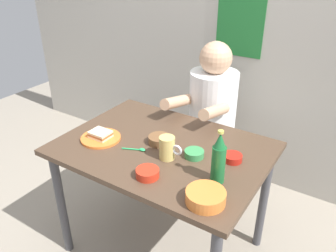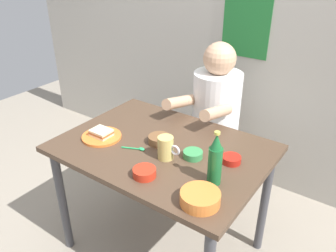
{
  "view_description": "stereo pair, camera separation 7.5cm",
  "coord_description": "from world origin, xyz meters",
  "px_view_note": "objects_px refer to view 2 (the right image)",
  "views": [
    {
      "loc": [
        0.87,
        -1.31,
        1.69
      ],
      "look_at": [
        0.0,
        0.05,
        0.84
      ],
      "focal_mm": 36.59,
      "sensor_mm": 36.0,
      "label": 1
    },
    {
      "loc": [
        0.93,
        -1.27,
        1.69
      ],
      "look_at": [
        0.0,
        0.05,
        0.84
      ],
      "focal_mm": 36.59,
      "sensor_mm": 36.0,
      "label": 2
    }
  ],
  "objects_px": {
    "person_seated": "(216,103)",
    "beer_mug": "(166,148)",
    "beer_bottle": "(215,160)",
    "plate_orange": "(102,137)",
    "sandwich": "(101,133)",
    "dip_bowl_green": "(193,154)",
    "dining_table": "(163,161)",
    "stool": "(213,155)"
  },
  "relations": [
    {
      "from": "plate_orange",
      "to": "beer_mug",
      "type": "distance_m",
      "value": 0.42
    },
    {
      "from": "sandwich",
      "to": "dip_bowl_green",
      "type": "height_order",
      "value": "sandwich"
    },
    {
      "from": "dining_table",
      "to": "plate_orange",
      "type": "bearing_deg",
      "value": -159.42
    },
    {
      "from": "plate_orange",
      "to": "beer_bottle",
      "type": "distance_m",
      "value": 0.72
    },
    {
      "from": "stool",
      "to": "dip_bowl_green",
      "type": "xyz_separation_m",
      "value": [
        0.2,
        -0.63,
        0.41
      ]
    },
    {
      "from": "plate_orange",
      "to": "sandwich",
      "type": "distance_m",
      "value": 0.02
    },
    {
      "from": "plate_orange",
      "to": "person_seated",
      "type": "bearing_deg",
      "value": 66.84
    },
    {
      "from": "person_seated",
      "to": "beer_bottle",
      "type": "distance_m",
      "value": 0.84
    },
    {
      "from": "person_seated",
      "to": "beer_bottle",
      "type": "xyz_separation_m",
      "value": [
        0.39,
        -0.74,
        0.09
      ]
    },
    {
      "from": "beer_bottle",
      "to": "dining_table",
      "type": "bearing_deg",
      "value": 162.02
    },
    {
      "from": "dining_table",
      "to": "plate_orange",
      "type": "xyz_separation_m",
      "value": [
        -0.33,
        -0.12,
        0.1
      ]
    },
    {
      "from": "person_seated",
      "to": "beer_mug",
      "type": "xyz_separation_m",
      "value": [
        0.1,
        -0.7,
        0.03
      ]
    },
    {
      "from": "dining_table",
      "to": "beer_bottle",
      "type": "height_order",
      "value": "beer_bottle"
    },
    {
      "from": "beer_mug",
      "to": "beer_bottle",
      "type": "bearing_deg",
      "value": -7.27
    },
    {
      "from": "stool",
      "to": "plate_orange",
      "type": "distance_m",
      "value": 0.91
    },
    {
      "from": "beer_mug",
      "to": "plate_orange",
      "type": "bearing_deg",
      "value": -174.54
    },
    {
      "from": "dining_table",
      "to": "dip_bowl_green",
      "type": "distance_m",
      "value": 0.22
    },
    {
      "from": "stool",
      "to": "plate_orange",
      "type": "bearing_deg",
      "value": -112.85
    },
    {
      "from": "person_seated",
      "to": "plate_orange",
      "type": "bearing_deg",
      "value": -113.16
    },
    {
      "from": "plate_orange",
      "to": "sandwich",
      "type": "height_order",
      "value": "sandwich"
    },
    {
      "from": "dip_bowl_green",
      "to": "person_seated",
      "type": "bearing_deg",
      "value": 108.18
    },
    {
      "from": "plate_orange",
      "to": "beer_bottle",
      "type": "xyz_separation_m",
      "value": [
        0.71,
        0.0,
        0.11
      ]
    },
    {
      "from": "plate_orange",
      "to": "beer_bottle",
      "type": "relative_size",
      "value": 0.84
    },
    {
      "from": "dining_table",
      "to": "sandwich",
      "type": "height_order",
      "value": "sandwich"
    },
    {
      "from": "plate_orange",
      "to": "beer_mug",
      "type": "relative_size",
      "value": 1.75
    },
    {
      "from": "sandwich",
      "to": "dip_bowl_green",
      "type": "distance_m",
      "value": 0.54
    },
    {
      "from": "stool",
      "to": "beer_bottle",
      "type": "relative_size",
      "value": 1.72
    },
    {
      "from": "sandwich",
      "to": "dip_bowl_green",
      "type": "bearing_deg",
      "value": 13.24
    },
    {
      "from": "dining_table",
      "to": "stool",
      "type": "distance_m",
      "value": 0.7
    },
    {
      "from": "beer_mug",
      "to": "beer_bottle",
      "type": "height_order",
      "value": "beer_bottle"
    },
    {
      "from": "person_seated",
      "to": "dining_table",
      "type": "bearing_deg",
      "value": -88.75
    },
    {
      "from": "dining_table",
      "to": "beer_mug",
      "type": "relative_size",
      "value": 8.73
    },
    {
      "from": "sandwich",
      "to": "beer_bottle",
      "type": "height_order",
      "value": "beer_bottle"
    },
    {
      "from": "person_seated",
      "to": "beer_bottle",
      "type": "height_order",
      "value": "person_seated"
    },
    {
      "from": "dining_table",
      "to": "beer_mug",
      "type": "bearing_deg",
      "value": -45.51
    },
    {
      "from": "sandwich",
      "to": "beer_mug",
      "type": "distance_m",
      "value": 0.42
    },
    {
      "from": "stool",
      "to": "plate_orange",
      "type": "height_order",
      "value": "plate_orange"
    },
    {
      "from": "person_seated",
      "to": "beer_bottle",
      "type": "bearing_deg",
      "value": -62.25
    },
    {
      "from": "plate_orange",
      "to": "stool",
      "type": "bearing_deg",
      "value": 67.15
    },
    {
      "from": "dining_table",
      "to": "person_seated",
      "type": "xyz_separation_m",
      "value": [
        -0.01,
        0.62,
        0.12
      ]
    },
    {
      "from": "beer_bottle",
      "to": "dip_bowl_green",
      "type": "relative_size",
      "value": 2.62
    },
    {
      "from": "person_seated",
      "to": "plate_orange",
      "type": "height_order",
      "value": "person_seated"
    }
  ]
}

